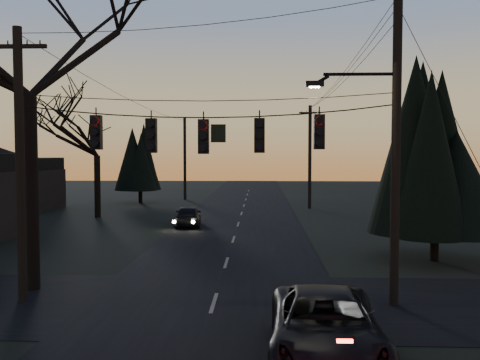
{
  "coord_description": "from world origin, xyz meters",
  "views": [
    {
      "loc": [
        1.43,
        -6.23,
        4.67
      ],
      "look_at": [
        0.82,
        9.65,
        3.84
      ],
      "focal_mm": 40.0,
      "sensor_mm": 36.0,
      "label": 1
    }
  ],
  "objects_px": {
    "utility_pole_right": "(394,305)",
    "evergreen_right": "(436,156)",
    "sedan_oncoming_a": "(188,216)",
    "utility_pole_left": "(23,301)",
    "utility_pole_far_r": "(309,208)",
    "suv_near": "(326,328)",
    "bare_tree_left": "(28,17)",
    "utility_pole_far_l": "(185,199)"
  },
  "relations": [
    {
      "from": "utility_pole_right",
      "to": "evergreen_right",
      "type": "bearing_deg",
      "value": 63.4
    },
    {
      "from": "sedan_oncoming_a",
      "to": "evergreen_right",
      "type": "bearing_deg",
      "value": 134.41
    },
    {
      "from": "utility_pole_left",
      "to": "utility_pole_far_r",
      "type": "height_order",
      "value": "same"
    },
    {
      "from": "utility_pole_far_r",
      "to": "sedan_oncoming_a",
      "type": "distance_m",
      "value": 13.94
    },
    {
      "from": "suv_near",
      "to": "sedan_oncoming_a",
      "type": "distance_m",
      "value": 22.33
    },
    {
      "from": "bare_tree_left",
      "to": "evergreen_right",
      "type": "distance_m",
      "value": 16.76
    },
    {
      "from": "bare_tree_left",
      "to": "evergreen_right",
      "type": "xyz_separation_m",
      "value": [
        15.18,
        5.35,
        -4.67
      ]
    },
    {
      "from": "evergreen_right",
      "to": "suv_near",
      "type": "height_order",
      "value": "evergreen_right"
    },
    {
      "from": "utility_pole_left",
      "to": "sedan_oncoming_a",
      "type": "xyz_separation_m",
      "value": [
        2.88,
        17.07,
        0.66
      ]
    },
    {
      "from": "utility_pole_left",
      "to": "evergreen_right",
      "type": "xyz_separation_m",
      "value": [
        14.9,
        6.79,
        4.49
      ]
    },
    {
      "from": "suv_near",
      "to": "sedan_oncoming_a",
      "type": "xyz_separation_m",
      "value": [
        -6.02,
        21.5,
        -0.08
      ]
    },
    {
      "from": "evergreen_right",
      "to": "bare_tree_left",
      "type": "bearing_deg",
      "value": -160.59
    },
    {
      "from": "evergreen_right",
      "to": "sedan_oncoming_a",
      "type": "bearing_deg",
      "value": 139.47
    },
    {
      "from": "utility_pole_far_l",
      "to": "evergreen_right",
      "type": "distance_m",
      "value": 33.1
    },
    {
      "from": "bare_tree_left",
      "to": "sedan_oncoming_a",
      "type": "bearing_deg",
      "value": 78.57
    },
    {
      "from": "evergreen_right",
      "to": "utility_pole_far_r",
      "type": "bearing_deg",
      "value": 99.11
    },
    {
      "from": "bare_tree_left",
      "to": "suv_near",
      "type": "relative_size",
      "value": 2.44
    },
    {
      "from": "utility_pole_right",
      "to": "sedan_oncoming_a",
      "type": "xyz_separation_m",
      "value": [
        -8.62,
        17.07,
        0.66
      ]
    },
    {
      "from": "utility_pole_far_l",
      "to": "suv_near",
      "type": "distance_m",
      "value": 41.41
    },
    {
      "from": "utility_pole_far_r",
      "to": "sedan_oncoming_a",
      "type": "xyz_separation_m",
      "value": [
        -8.62,
        -10.93,
        0.66
      ]
    },
    {
      "from": "utility_pole_right",
      "to": "utility_pole_far_r",
      "type": "distance_m",
      "value": 28.0
    },
    {
      "from": "utility_pole_right",
      "to": "utility_pole_left",
      "type": "bearing_deg",
      "value": 180.0
    },
    {
      "from": "sedan_oncoming_a",
      "to": "utility_pole_far_l",
      "type": "bearing_deg",
      "value": -86.42
    },
    {
      "from": "utility_pole_far_l",
      "to": "bare_tree_left",
      "type": "xyz_separation_m",
      "value": [
        -0.28,
        -34.56,
        9.16
      ]
    },
    {
      "from": "utility_pole_far_r",
      "to": "utility_pole_far_l",
      "type": "distance_m",
      "value": 14.01
    },
    {
      "from": "utility_pole_left",
      "to": "utility_pole_far_l",
      "type": "xyz_separation_m",
      "value": [
        0.0,
        36.0,
        0.0
      ]
    },
    {
      "from": "utility_pole_far_l",
      "to": "bare_tree_left",
      "type": "distance_m",
      "value": 35.75
    },
    {
      "from": "evergreen_right",
      "to": "utility_pole_far_l",
      "type": "bearing_deg",
      "value": 117.03
    },
    {
      "from": "bare_tree_left",
      "to": "suv_near",
      "type": "distance_m",
      "value": 13.77
    },
    {
      "from": "utility_pole_right",
      "to": "utility_pole_left",
      "type": "distance_m",
      "value": 11.5
    },
    {
      "from": "utility_pole_left",
      "to": "utility_pole_far_l",
      "type": "height_order",
      "value": "utility_pole_left"
    },
    {
      "from": "utility_pole_far_r",
      "to": "utility_pole_far_l",
      "type": "bearing_deg",
      "value": 145.18
    },
    {
      "from": "utility_pole_far_l",
      "to": "bare_tree_left",
      "type": "height_order",
      "value": "bare_tree_left"
    },
    {
      "from": "utility_pole_left",
      "to": "bare_tree_left",
      "type": "relative_size",
      "value": 0.65
    },
    {
      "from": "utility_pole_far_r",
      "to": "evergreen_right",
      "type": "bearing_deg",
      "value": -80.89
    },
    {
      "from": "utility_pole_left",
      "to": "utility_pole_right",
      "type": "bearing_deg",
      "value": 0.0
    },
    {
      "from": "utility_pole_left",
      "to": "utility_pole_far_r",
      "type": "distance_m",
      "value": 30.27
    },
    {
      "from": "utility_pole_far_r",
      "to": "suv_near",
      "type": "bearing_deg",
      "value": -94.59
    },
    {
      "from": "utility_pole_far_l",
      "to": "sedan_oncoming_a",
      "type": "xyz_separation_m",
      "value": [
        2.88,
        -18.93,
        0.66
      ]
    },
    {
      "from": "utility_pole_right",
      "to": "evergreen_right",
      "type": "relative_size",
      "value": 1.28
    },
    {
      "from": "sedan_oncoming_a",
      "to": "bare_tree_left",
      "type": "bearing_deg",
      "value": 73.51
    },
    {
      "from": "utility_pole_right",
      "to": "bare_tree_left",
      "type": "xyz_separation_m",
      "value": [
        -11.78,
        1.44,
        9.16
      ]
    }
  ]
}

